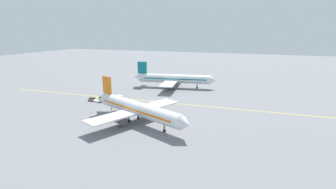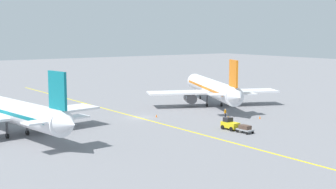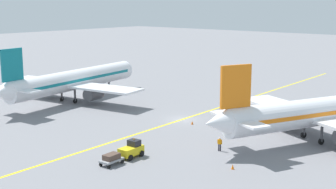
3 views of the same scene
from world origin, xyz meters
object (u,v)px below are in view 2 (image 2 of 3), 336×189
object	(u,v)px
airplane_adjacent_stand	(212,89)
ground_crew_worker	(225,113)
baggage_tug_white	(230,124)
baggage_cart_trailing	(245,128)
traffic_cone_mid_apron	(260,117)
traffic_cone_near_nose	(156,116)
airplane_at_gate	(12,111)

from	to	relation	value
airplane_adjacent_stand	ground_crew_worker	world-z (taller)	airplane_adjacent_stand
baggage_tug_white	ground_crew_worker	world-z (taller)	baggage_tug_white
baggage_tug_white	ground_crew_worker	bearing A→B (deg)	52.32
airplane_adjacent_stand	baggage_tug_white	size ratio (longest dim) A/B	10.98
baggage_cart_trailing	baggage_tug_white	bearing A→B (deg)	92.70
airplane_adjacent_stand	baggage_cart_trailing	world-z (taller)	airplane_adjacent_stand
airplane_adjacent_stand	traffic_cone_mid_apron	size ratio (longest dim) A/B	61.26
baggage_tug_white	baggage_cart_trailing	world-z (taller)	baggage_tug_white
airplane_adjacent_stand	traffic_cone_near_nose	xyz separation A→B (m)	(-17.49, -4.73, -3.43)
ground_crew_worker	airplane_at_gate	bearing A→B (deg)	168.62
traffic_cone_mid_apron	baggage_tug_white	bearing A→B (deg)	-159.62
traffic_cone_mid_apron	traffic_cone_near_nose	bearing A→B (deg)	140.48
baggage_cart_trailing	ground_crew_worker	world-z (taller)	ground_crew_worker
airplane_at_gate	traffic_cone_near_nose	bearing A→B (deg)	0.87
airplane_adjacent_stand	traffic_cone_mid_apron	world-z (taller)	airplane_adjacent_stand
baggage_cart_trailing	traffic_cone_mid_apron	size ratio (longest dim) A/B	4.84
baggage_tug_white	baggage_cart_trailing	xyz separation A→B (m)	(0.16, -3.29, -0.14)
airplane_adjacent_stand	baggage_cart_trailing	size ratio (longest dim) A/B	12.65
baggage_cart_trailing	airplane_adjacent_stand	bearing A→B (deg)	60.34
airplane_at_gate	traffic_cone_near_nose	size ratio (longest dim) A/B	64.50
airplane_adjacent_stand	airplane_at_gate	bearing A→B (deg)	-173.34
airplane_at_gate	ground_crew_worker	xyz separation A→B (m)	(36.57, -7.36, -2.80)
baggage_tug_white	traffic_cone_near_nose	distance (m)	16.58
ground_crew_worker	traffic_cone_mid_apron	distance (m)	6.32
airplane_at_gate	baggage_cart_trailing	world-z (taller)	airplane_at_gate
airplane_at_gate	traffic_cone_near_nose	xyz separation A→B (m)	(26.52, 0.40, -3.43)
baggage_tug_white	baggage_cart_trailing	bearing A→B (deg)	-87.30
airplane_at_gate	traffic_cone_mid_apron	bearing A→B (deg)	-15.83
ground_crew_worker	traffic_cone_near_nose	distance (m)	12.71
airplane_at_gate	baggage_cart_trailing	bearing A→B (deg)	-32.26
airplane_at_gate	ground_crew_worker	distance (m)	37.41
baggage_cart_trailing	ground_crew_worker	xyz separation A→B (m)	(6.35, 11.71, 0.15)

